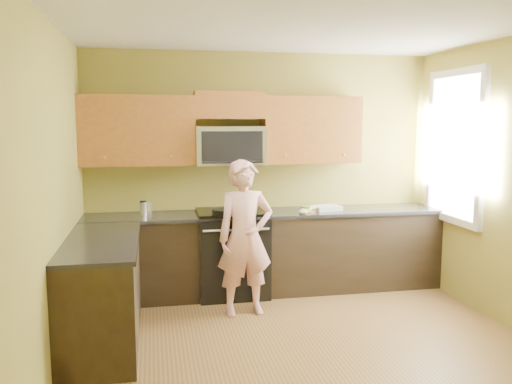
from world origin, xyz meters
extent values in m
plane|color=brown|center=(0.00, 0.00, 0.00)|extent=(4.00, 4.00, 0.00)
plane|color=white|center=(0.00, 0.00, 2.70)|extent=(4.00, 4.00, 0.00)
plane|color=olive|center=(0.00, 2.00, 1.35)|extent=(4.00, 0.00, 4.00)
plane|color=olive|center=(0.00, -2.00, 1.35)|extent=(4.00, 0.00, 4.00)
plane|color=olive|center=(-2.00, 0.00, 1.35)|extent=(0.00, 4.00, 4.00)
cube|color=black|center=(0.00, 1.70, 0.44)|extent=(4.00, 0.60, 0.88)
cube|color=black|center=(-1.70, 0.60, 0.44)|extent=(0.60, 1.60, 0.88)
cube|color=black|center=(0.00, 1.69, 0.90)|extent=(4.00, 0.62, 0.04)
cube|color=black|center=(-1.69, 0.60, 0.90)|extent=(0.62, 1.60, 0.04)
cube|color=brown|center=(-0.40, 1.83, 2.10)|extent=(0.76, 0.33, 0.30)
imported|color=#F67E7B|center=(-0.36, 1.06, 0.78)|extent=(0.60, 0.43, 1.55)
cube|color=#B27F47|center=(0.49, 1.59, 0.93)|extent=(0.14, 0.14, 0.01)
ellipsoid|color=silver|center=(0.35, 1.45, 0.95)|extent=(0.14, 0.14, 0.06)
ellipsoid|color=silver|center=(0.50, 1.63, 0.95)|extent=(0.15, 0.16, 0.07)
cube|color=white|center=(0.69, 1.68, 0.95)|extent=(0.34, 0.29, 0.05)
cylinder|color=silver|center=(-1.30, 1.86, 0.98)|extent=(0.09, 0.09, 0.12)
camera|label=1|loc=(-1.25, -4.05, 1.93)|focal=37.37mm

